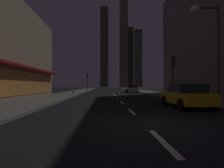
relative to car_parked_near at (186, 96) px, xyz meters
name	(u,v)px	position (x,y,z in m)	size (l,w,h in m)	color
ground_plane	(111,92)	(-3.60, 27.24, -0.79)	(78.00, 136.00, 0.10)	black
sidewalk_right	(145,92)	(3.40, 27.24, -0.67)	(4.00, 76.00, 0.15)	#605E59
sidewalk_left	(77,92)	(-10.60, 27.24, -0.67)	(4.00, 76.00, 0.15)	#605E59
lane_marking_center	(119,100)	(-3.60, 6.24, -0.73)	(0.16, 28.20, 0.01)	silver
skyscraper_distant_tall	(104,48)	(-5.12, 128.39, 28.82)	(5.84, 8.61, 59.12)	#4C4839
skyscraper_distant_mid	(124,38)	(8.49, 118.29, 33.74)	(5.39, 5.76, 68.97)	brown
skyscraper_distant_short	(129,58)	(13.56, 126.54, 21.22)	(5.35, 6.91, 43.92)	#2D2B22
skyscraper_distant_slender	(138,58)	(23.07, 142.33, 22.93)	(6.03, 5.24, 47.34)	#4D493A
car_parked_near	(186,96)	(0.00, 0.00, 0.00)	(1.98, 4.24, 1.45)	gold
car_parked_far	(132,89)	(0.00, 22.63, 0.00)	(1.98, 4.24, 1.45)	silver
fire_hydrant_far_left	(73,92)	(-9.50, 15.65, -0.29)	(0.42, 0.30, 0.65)	#B2B2B2
traffic_light_near_right	(173,67)	(1.90, 7.25, 2.45)	(0.32, 0.48, 4.20)	#2D2D2D
traffic_light_far_left	(87,78)	(-9.10, 33.81, 2.45)	(0.32, 0.48, 4.20)	#2D2D2D
street_lamp_right	(206,30)	(1.78, 0.88, 4.33)	(1.96, 0.56, 6.58)	#38383D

